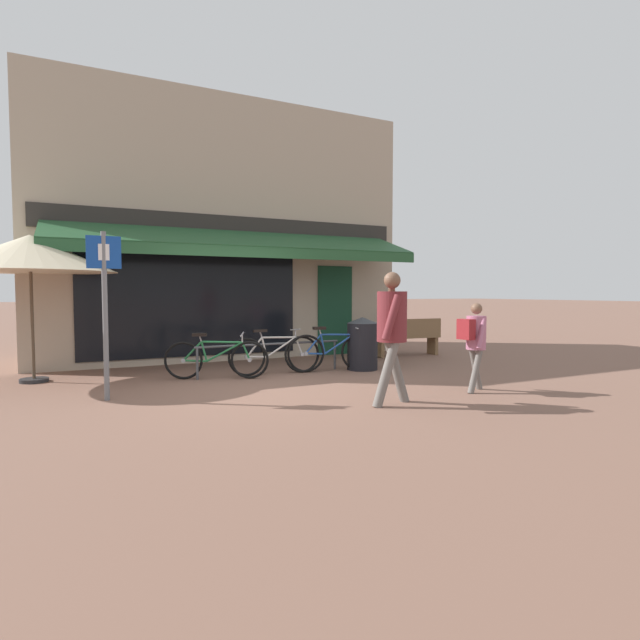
% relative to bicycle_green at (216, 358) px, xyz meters
% --- Properties ---
extents(ground_plane, '(160.00, 160.00, 0.00)m').
position_rel_bicycle_green_xyz_m(ground_plane, '(0.44, -1.03, -0.36)').
color(ground_plane, brown).
extents(shop_front, '(8.14, 4.44, 5.70)m').
position_rel_bicycle_green_xyz_m(shop_front, '(0.97, 3.61, 2.49)').
color(shop_front, tan).
rests_on(shop_front, ground_plane).
extents(bike_rack_rail, '(2.74, 0.04, 0.57)m').
position_rel_bicycle_green_xyz_m(bike_rack_rail, '(1.01, 0.08, 0.10)').
color(bike_rack_rail, '#47494F').
rests_on(bike_rack_rail, ground_plane).
extents(bicycle_green, '(1.66, 0.80, 0.79)m').
position_rel_bicycle_green_xyz_m(bicycle_green, '(0.00, 0.00, 0.00)').
color(bicycle_green, black).
rests_on(bicycle_green, ground_plane).
extents(bicycle_silver, '(1.72, 0.52, 0.83)m').
position_rel_bicycle_green_xyz_m(bicycle_silver, '(1.08, 0.05, 0.01)').
color(bicycle_silver, black).
rests_on(bicycle_silver, ground_plane).
extents(bicycle_blue, '(1.72, 0.54, 0.85)m').
position_rel_bicycle_green_xyz_m(bicycle_blue, '(2.17, -0.12, 0.02)').
color(bicycle_blue, black).
rests_on(bicycle_blue, ground_plane).
extents(pedestrian_adult, '(0.66, 0.57, 1.77)m').
position_rel_bicycle_green_xyz_m(pedestrian_adult, '(1.60, -2.91, 0.72)').
color(pedestrian_adult, slate).
rests_on(pedestrian_adult, ground_plane).
extents(pedestrian_child, '(0.52, 0.49, 1.34)m').
position_rel_bicycle_green_xyz_m(pedestrian_child, '(3.20, -2.74, 0.47)').
color(pedestrian_child, slate).
rests_on(pedestrian_child, ground_plane).
extents(litter_bin, '(0.59, 0.59, 1.01)m').
position_rel_bicycle_green_xyz_m(litter_bin, '(2.79, -0.19, 0.15)').
color(litter_bin, black).
rests_on(litter_bin, ground_plane).
extents(parking_sign, '(0.44, 0.07, 2.31)m').
position_rel_bicycle_green_xyz_m(parking_sign, '(-1.77, -0.97, 1.06)').
color(parking_sign, slate).
rests_on(parking_sign, ground_plane).
extents(cafe_parasol, '(2.67, 2.67, 2.42)m').
position_rel_bicycle_green_xyz_m(cafe_parasol, '(-2.78, 1.07, 1.76)').
color(cafe_parasol, '#4C3D2D').
rests_on(cafe_parasol, ground_plane).
extents(park_bench, '(1.63, 0.56, 0.87)m').
position_rel_bicycle_green_xyz_m(park_bench, '(4.80, 1.10, 0.11)').
color(park_bench, brown).
rests_on(park_bench, ground_plane).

